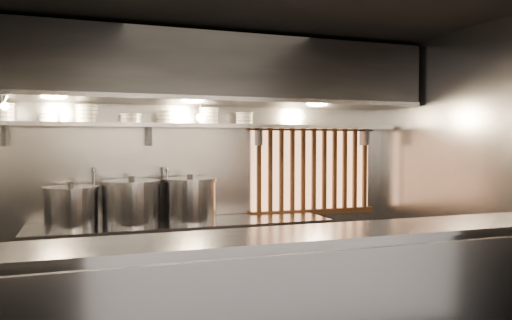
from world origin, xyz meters
TOP-DOWN VIEW (x-y plane):
  - ceiling at (0.00, 0.00)m, footprint 4.50×4.50m
  - wall_back at (0.00, 1.50)m, footprint 4.50×0.00m
  - wall_right at (2.25, 0.00)m, footprint 0.00×3.00m
  - cooking_bench at (-0.30, 1.13)m, footprint 3.00×0.70m
  - bowl_shelf at (0.00, 1.32)m, footprint 4.40×0.34m
  - exhaust_hood at (0.00, 1.10)m, footprint 4.40×0.81m
  - wood_screen at (1.30, 1.45)m, footprint 1.56×0.09m
  - faucet_left at (-1.15, 1.37)m, footprint 0.04×0.30m
  - faucet_right at (-0.45, 1.37)m, footprint 0.04×0.30m
  - heat_lamp at (-1.90, 0.85)m, footprint 0.25×0.35m
  - pendant_bulb at (-0.10, 1.20)m, footprint 0.09×0.09m
  - stock_pot_left at (-1.36, 1.16)m, footprint 0.61×0.61m
  - stock_pot_mid at (-0.81, 1.16)m, footprint 0.65×0.65m
  - stock_pot_right at (-0.22, 1.16)m, footprint 0.61×0.61m
  - bowl_stack_0 at (-1.95, 1.32)m, footprint 0.21×0.21m
  - bowl_stack_1 at (-1.55, 1.32)m, footprint 0.20×0.20m
  - bowl_stack_2 at (-1.21, 1.32)m, footprint 0.22×0.22m
  - bowl_stack_3 at (-0.79, 1.32)m, footprint 0.22×0.22m
  - bowl_stack_4 at (-0.44, 1.32)m, footprint 0.21×0.21m
  - bowl_stack_5 at (0.01, 1.32)m, footprint 0.21×0.21m
  - bowl_stack_6 at (0.41, 1.32)m, footprint 0.20×0.20m

SIDE VIEW (x-z plane):
  - cooking_bench at x=-0.30m, z-range 0.00..0.90m
  - stock_pot_left at x=-1.36m, z-range 0.88..1.31m
  - stock_pot_mid at x=-0.81m, z-range 0.88..1.36m
  - stock_pot_right at x=-0.22m, z-range 0.88..1.36m
  - faucet_left at x=-1.15m, z-range 1.06..1.56m
  - faucet_right at x=-0.45m, z-range 1.06..1.56m
  - wood_screen at x=1.30m, z-range 0.86..1.90m
  - wall_back at x=0.00m, z-range -0.85..3.65m
  - wall_right at x=2.25m, z-range -0.10..2.90m
  - bowl_shelf at x=0.00m, z-range 1.86..1.90m
  - bowl_stack_3 at x=-0.79m, z-range 1.90..1.99m
  - bowl_stack_1 at x=-1.55m, z-range 1.90..1.99m
  - pendant_bulb at x=-0.10m, z-range 1.87..2.05m
  - bowl_stack_4 at x=-0.44m, z-range 1.90..2.03m
  - bowl_stack_6 at x=0.41m, z-range 1.90..2.03m
  - bowl_stack_2 at x=-1.21m, z-range 1.90..2.07m
  - bowl_stack_5 at x=0.01m, z-range 1.90..2.07m
  - bowl_stack_0 at x=-1.95m, z-range 1.90..2.07m
  - heat_lamp at x=-1.90m, z-range 1.97..2.17m
  - exhaust_hood at x=0.00m, z-range 2.10..2.75m
  - ceiling at x=0.00m, z-range 2.80..2.80m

